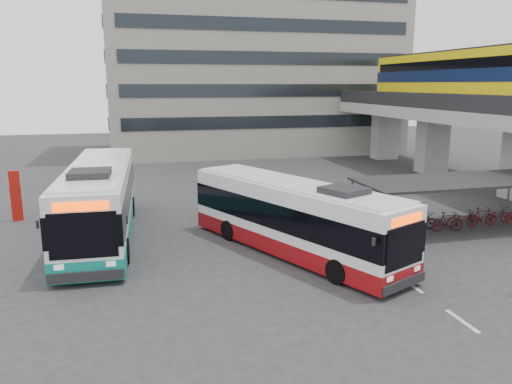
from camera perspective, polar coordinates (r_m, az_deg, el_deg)
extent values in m
plane|color=#28282B|center=(20.96, 7.01, -8.01)|extent=(120.00, 120.00, 0.00)
cube|color=gray|center=(43.92, 19.50, 5.12)|extent=(2.20, 1.60, 4.60)
cube|color=gray|center=(50.73, 14.52, 6.31)|extent=(2.20, 1.60, 4.60)
cube|color=gray|center=(38.86, 24.69, 7.95)|extent=(8.00, 32.00, 0.90)
cube|color=black|center=(36.59, 20.17, 9.68)|extent=(0.35, 32.00, 1.10)
cube|color=yellow|center=(41.43, 22.12, 11.90)|extent=(2.90, 20.00, 3.90)
cube|color=#0A1537|center=(41.43, 22.14, 12.18)|extent=(2.98, 20.02, 0.90)
cube|color=black|center=(41.45, 22.23, 13.28)|extent=(2.96, 19.20, 0.70)
cube|color=black|center=(41.49, 22.34, 14.59)|extent=(2.70, 19.60, 0.25)
cylinder|color=#595B60|center=(26.26, 10.86, -1.24)|extent=(0.12, 0.12, 2.40)
cylinder|color=#595B60|center=(31.49, 26.91, -0.12)|extent=(0.12, 0.12, 2.40)
cylinder|color=#595B60|center=(23.15, 14.60, -3.24)|extent=(0.12, 0.12, 2.40)
cube|color=black|center=(26.90, 21.92, 1.20)|extent=(10.00, 4.00, 0.12)
imported|color=black|center=(25.24, 14.16, -3.70)|extent=(1.71, 0.60, 0.90)
imported|color=black|center=(25.78, 16.40, -3.38)|extent=(1.66, 0.47, 1.00)
imported|color=black|center=(26.38, 18.54, -3.28)|extent=(1.71, 0.60, 0.90)
imported|color=black|center=(27.00, 20.60, -2.98)|extent=(1.66, 0.47, 1.00)
imported|color=#350C0F|center=(27.67, 22.54, -2.88)|extent=(1.71, 0.60, 0.90)
imported|color=#3F0C0F|center=(28.34, 24.41, -2.59)|extent=(1.66, 0.47, 1.00)
imported|color=#490C0F|center=(29.07, 26.17, -2.51)|extent=(1.71, 0.60, 0.90)
cube|color=gray|center=(56.13, -0.51, 17.66)|extent=(30.00, 15.00, 25.00)
cube|color=beige|center=(17.27, 22.50, -13.47)|extent=(0.15, 1.60, 0.01)
cube|color=beige|center=(19.52, 17.23, -10.04)|extent=(0.15, 1.60, 0.01)
cube|color=beige|center=(21.95, 13.16, -7.29)|extent=(0.15, 1.60, 0.01)
cube|color=white|center=(21.61, 4.21, -2.53)|extent=(6.93, 11.33, 2.60)
cube|color=maroon|center=(21.94, 4.16, -5.57)|extent=(6.99, 11.39, 0.71)
cube|color=black|center=(21.58, 4.21, -2.22)|extent=(7.00, 11.38, 1.09)
cube|color=#ED3800|center=(17.78, 16.85, -3.05)|extent=(1.57, 0.78, 0.28)
cube|color=black|center=(19.34, 10.02, 0.16)|extent=(1.95, 1.98, 0.27)
cylinder|color=black|center=(18.81, 9.25, -8.96)|extent=(0.65, 0.98, 0.95)
cylinder|color=black|center=(24.95, 1.07, -3.45)|extent=(0.65, 0.98, 0.95)
cube|color=white|center=(24.92, -17.42, -0.57)|extent=(3.22, 12.85, 2.92)
cube|color=#0D7A6C|center=(25.25, -17.22, -3.56)|extent=(3.26, 12.89, 0.80)
cube|color=black|center=(24.90, -17.44, -0.27)|extent=(3.28, 12.87, 1.22)
cube|color=#ED3800|center=(18.51, -19.40, -1.57)|extent=(1.90, 0.16, 0.32)
cube|color=black|center=(21.49, -18.47, 1.99)|extent=(1.69, 1.76, 0.30)
cylinder|color=black|center=(21.57, -21.55, -6.73)|extent=(0.36, 1.07, 1.06)
cylinder|color=black|center=(28.62, -14.06, -1.65)|extent=(0.36, 1.07, 1.06)
imported|color=black|center=(23.58, 4.85, -3.35)|extent=(0.74, 0.78, 1.80)
cube|color=#A7110A|center=(29.60, -25.76, -0.40)|extent=(0.57, 0.27, 2.73)
cube|color=white|center=(29.46, -25.89, 0.95)|extent=(0.59, 0.15, 0.55)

